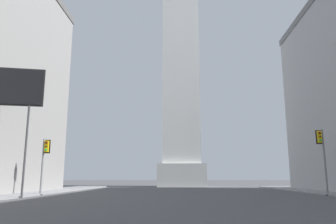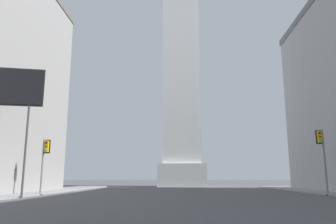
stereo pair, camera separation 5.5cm
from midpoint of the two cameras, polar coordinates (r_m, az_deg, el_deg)
obelisk at (r=67.98m, az=2.26°, el=14.96°), size 8.53×8.53×65.52m
traffic_light_mid_right at (r=34.31m, az=25.34°, el=-6.25°), size 0.76×0.52×6.13m
traffic_light_mid_left at (r=33.87m, az=-20.69°, el=-7.47°), size 0.77×0.51×5.29m
billboard_sign at (r=31.35m, az=-26.94°, el=3.44°), size 6.74×1.69×10.97m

